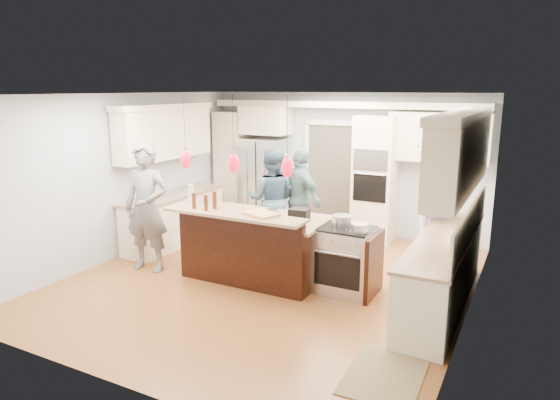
# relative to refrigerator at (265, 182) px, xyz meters

# --- Properties ---
(ground_plane) EXTENTS (6.00, 6.00, 0.00)m
(ground_plane) POSITION_rel_refrigerator_xyz_m (1.55, -2.64, -0.90)
(ground_plane) COLOR #9F632B
(ground_plane) RESTS_ON ground
(room_shell) EXTENTS (5.54, 6.04, 2.72)m
(room_shell) POSITION_rel_refrigerator_xyz_m (1.55, -2.64, 0.92)
(room_shell) COLOR #B2BCC6
(room_shell) RESTS_ON ground
(refrigerator) EXTENTS (0.90, 0.70, 1.80)m
(refrigerator) POSITION_rel_refrigerator_xyz_m (0.00, 0.00, 0.00)
(refrigerator) COLOR #B7B7BC
(refrigerator) RESTS_ON ground
(oven_column) EXTENTS (0.72, 0.69, 2.30)m
(oven_column) POSITION_rel_refrigerator_xyz_m (2.30, 0.03, 0.25)
(oven_column) COLOR beige
(oven_column) RESTS_ON ground
(back_upper_cabinets) EXTENTS (5.30, 0.61, 2.54)m
(back_upper_cabinets) POSITION_rel_refrigerator_xyz_m (0.80, 0.12, 0.77)
(back_upper_cabinets) COLOR beige
(back_upper_cabinets) RESTS_ON ground
(right_counter_run) EXTENTS (0.64, 3.10, 2.51)m
(right_counter_run) POSITION_rel_refrigerator_xyz_m (3.99, -2.34, 0.16)
(right_counter_run) COLOR beige
(right_counter_run) RESTS_ON ground
(left_cabinets) EXTENTS (0.64, 2.30, 2.51)m
(left_cabinets) POSITION_rel_refrigerator_xyz_m (-0.89, -1.84, 0.16)
(left_cabinets) COLOR beige
(left_cabinets) RESTS_ON ground
(kitchen_island) EXTENTS (2.10, 1.46, 1.12)m
(kitchen_island) POSITION_rel_refrigerator_xyz_m (1.30, -2.57, -0.42)
(kitchen_island) COLOR black
(kitchen_island) RESTS_ON ground
(island_range) EXTENTS (0.82, 0.71, 0.92)m
(island_range) POSITION_rel_refrigerator_xyz_m (2.71, -2.49, -0.44)
(island_range) COLOR #B7B7BC
(island_range) RESTS_ON ground
(pendant_lights) EXTENTS (1.75, 0.15, 1.03)m
(pendant_lights) POSITION_rel_refrigerator_xyz_m (1.30, -3.15, 0.90)
(pendant_lights) COLOR black
(pendant_lights) RESTS_ON ground
(person_bar_end) EXTENTS (0.79, 0.58, 1.98)m
(person_bar_end) POSITION_rel_refrigerator_xyz_m (-0.33, -3.09, 0.09)
(person_bar_end) COLOR slate
(person_bar_end) RESTS_ON ground
(person_far_left) EXTENTS (1.02, 0.89, 1.77)m
(person_far_left) POSITION_rel_refrigerator_xyz_m (0.86, -1.28, -0.01)
(person_far_left) COLOR #344D66
(person_far_left) RESTS_ON ground
(person_far_right) EXTENTS (1.12, 0.88, 1.78)m
(person_far_right) POSITION_rel_refrigerator_xyz_m (1.31, -1.04, -0.01)
(person_far_right) COLOR slate
(person_far_right) RESTS_ON ground
(person_range_side) EXTENTS (0.98, 1.33, 1.84)m
(person_range_side) POSITION_rel_refrigerator_xyz_m (3.72, -1.35, 0.02)
(person_range_side) COLOR #A492C4
(person_range_side) RESTS_ON ground
(floor_rug) EXTENTS (0.75, 1.07, 0.01)m
(floor_rug) POSITION_rel_refrigerator_xyz_m (3.77, -4.30, -0.89)
(floor_rug) COLOR olive
(floor_rug) RESTS_ON ground
(water_bottle) EXTENTS (0.10, 0.10, 0.32)m
(water_bottle) POSITION_rel_refrigerator_xyz_m (0.54, -3.11, 0.38)
(water_bottle) COLOR silver
(water_bottle) RESTS_ON kitchen_island
(beer_bottle_a) EXTENTS (0.07, 0.07, 0.23)m
(beer_bottle_a) POSITION_rel_refrigerator_xyz_m (0.67, -3.22, 0.33)
(beer_bottle_a) COLOR #4E210E
(beer_bottle_a) RESTS_ON kitchen_island
(beer_bottle_b) EXTENTS (0.06, 0.06, 0.22)m
(beer_bottle_b) POSITION_rel_refrigerator_xyz_m (0.89, -3.24, 0.33)
(beer_bottle_b) COLOR #4E210E
(beer_bottle_b) RESTS_ON kitchen_island
(beer_bottle_c) EXTENTS (0.08, 0.08, 0.24)m
(beer_bottle_c) POSITION_rel_refrigerator_xyz_m (0.92, -3.08, 0.34)
(beer_bottle_c) COLOR #4E210E
(beer_bottle_c) RESTS_ON kitchen_island
(drink_can) EXTENTS (0.08, 0.08, 0.12)m
(drink_can) POSITION_rel_refrigerator_xyz_m (0.82, -3.15, 0.28)
(drink_can) COLOR #B7B7BC
(drink_can) RESTS_ON kitchen_island
(cutting_board) EXTENTS (0.52, 0.45, 0.03)m
(cutting_board) POSITION_rel_refrigerator_xyz_m (1.69, -3.11, 0.24)
(cutting_board) COLOR tan
(cutting_board) RESTS_ON kitchen_island
(pot_large) EXTENTS (0.26, 0.26, 0.15)m
(pot_large) POSITION_rel_refrigerator_xyz_m (2.58, -2.44, 0.10)
(pot_large) COLOR #B7B7BC
(pot_large) RESTS_ON island_range
(pot_small) EXTENTS (0.23, 0.23, 0.11)m
(pot_small) POSITION_rel_refrigerator_xyz_m (2.90, -2.60, 0.08)
(pot_small) COLOR #B7B7BC
(pot_small) RESTS_ON island_range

